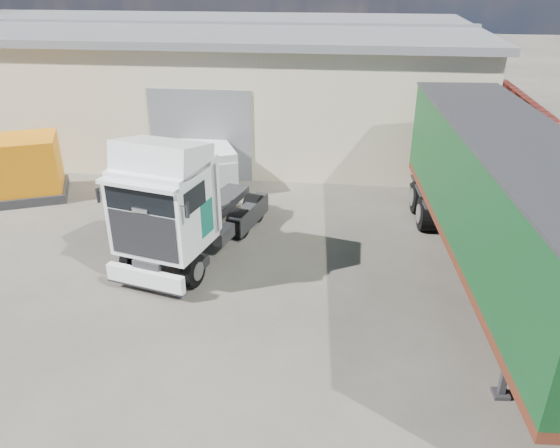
# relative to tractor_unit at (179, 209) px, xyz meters

# --- Properties ---
(ground) EXTENTS (120.00, 120.00, 0.00)m
(ground) POSITION_rel_tractor_unit_xyz_m (0.99, -3.40, -1.66)
(ground) COLOR #282621
(ground) RESTS_ON ground
(warehouse) EXTENTS (30.60, 12.60, 5.42)m
(warehouse) POSITION_rel_tractor_unit_xyz_m (-5.00, 12.59, 1.00)
(warehouse) COLOR beige
(warehouse) RESTS_ON ground
(tractor_unit) EXTENTS (3.57, 6.18, 3.94)m
(tractor_unit) POSITION_rel_tractor_unit_xyz_m (0.00, 0.00, 0.00)
(tractor_unit) COLOR black
(tractor_unit) RESTS_ON ground
(box_trailer) EXTENTS (3.42, 12.85, 4.23)m
(box_trailer) POSITION_rel_tractor_unit_xyz_m (8.62, -0.47, 0.92)
(box_trailer) COLOR #2D2D30
(box_trailer) RESTS_ON ground
(panel_van) EXTENTS (3.17, 4.40, 1.67)m
(panel_van) POSITION_rel_tractor_unit_xyz_m (-0.75, 6.24, -0.80)
(panel_van) COLOR black
(panel_van) RESTS_ON ground
(orange_skip) EXTENTS (4.23, 3.52, 2.27)m
(orange_skip) POSITION_rel_tractor_unit_xyz_m (-7.45, 3.88, -0.67)
(orange_skip) COLOR #2D2D30
(orange_skip) RESTS_ON ground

